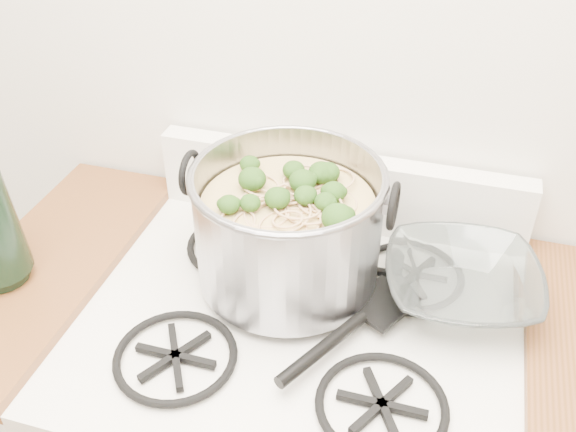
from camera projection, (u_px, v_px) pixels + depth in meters
The scene contains 4 objects.
counter_left at pixel (91, 408), 1.51m from camera, with size 0.25×0.65×0.92m.
stock_pot at pixel (288, 228), 1.13m from camera, with size 0.37×0.34×0.23m.
spatula at pixel (383, 300), 1.12m from camera, with size 0.29×0.31×0.02m, color black, non-canonical shape.
glass_bowl at pixel (460, 291), 1.14m from camera, with size 0.11×0.11×0.03m, color white.
Camera 1 is at (0.21, 0.49, 1.72)m, focal length 40.00 mm.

